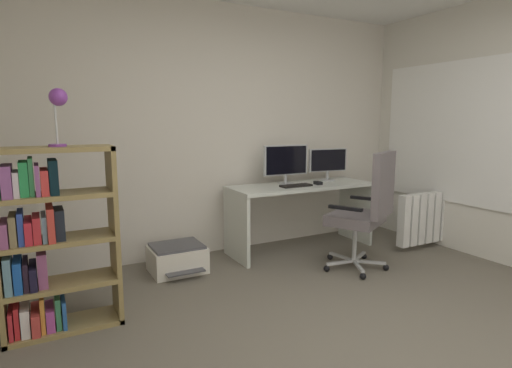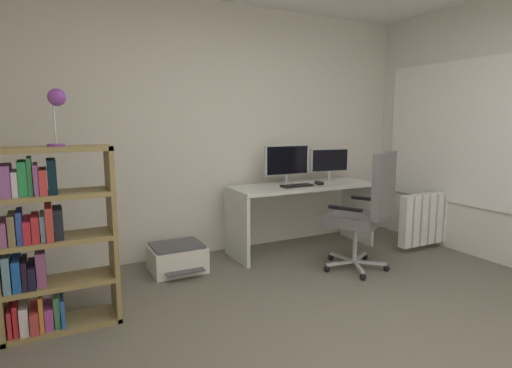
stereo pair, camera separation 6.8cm
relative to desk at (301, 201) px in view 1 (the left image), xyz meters
The scene contains 14 objects.
ground_plane 2.29m from the desk, 110.33° to the right, with size 4.54×4.94×0.02m, color #696154.
wall_back 1.17m from the desk, 150.53° to the left, with size 4.54×0.10×2.61m, color silver.
window_pane 1.77m from the desk, 22.38° to the right, with size 0.01×1.52×1.43m, color white.
window_frame 1.77m from the desk, 22.48° to the right, with size 0.02×1.60×1.51m, color white.
desk is the anchor object (origin of this frame).
monitor_main 0.46m from the desk, 144.86° to the left, with size 0.53×0.18×0.43m.
monitor_secondary 0.60m from the desk, 12.71° to the left, with size 0.48×0.18×0.37m.
keyboard 0.26m from the desk, 142.73° to the right, with size 0.34×0.13×0.02m, color black.
computer_mouse 0.27m from the desk, 32.17° to the right, with size 0.06×0.10×0.03m, color black.
office_chair 0.85m from the desk, 77.79° to the right, with size 0.68×0.69×1.14m.
bookshelf 2.60m from the desk, 164.43° to the right, with size 0.74×0.30×1.25m.
desk_lamp 2.66m from the desk, 163.61° to the right, with size 0.14×0.11×0.37m.
printer 1.47m from the desk, behind, with size 0.50×0.50×0.26m.
radiator 1.54m from the desk, 23.74° to the right, with size 1.05×0.10×0.56m.
Camera 1 is at (-1.75, -1.59, 1.42)m, focal length 29.00 mm.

